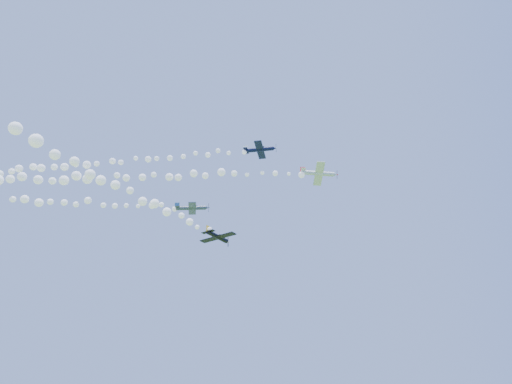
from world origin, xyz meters
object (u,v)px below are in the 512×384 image
(plane_grey, at_px, (192,208))
(plane_white, at_px, (319,173))
(plane_black, at_px, (218,237))
(plane_navy, at_px, (260,150))

(plane_grey, bearing_deg, plane_white, -24.98)
(plane_white, bearing_deg, plane_black, -170.60)
(plane_white, distance_m, plane_black, 23.20)
(plane_white, distance_m, plane_navy, 12.09)
(plane_white, bearing_deg, plane_navy, -169.79)
(plane_grey, relative_size, plane_black, 1.05)
(plane_navy, bearing_deg, plane_grey, 153.75)
(plane_white, xyz_separation_m, plane_navy, (-10.21, -4.87, 4.27))
(plane_navy, distance_m, plane_black, 19.52)
(plane_grey, bearing_deg, plane_black, -65.63)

